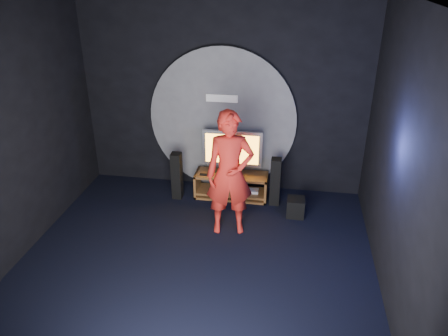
# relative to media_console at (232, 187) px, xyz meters

# --- Properties ---
(floor) EXTENTS (5.00, 5.00, 0.00)m
(floor) POSITION_rel_media_console_xyz_m (-0.23, -2.05, -0.20)
(floor) COLOR black
(floor) RESTS_ON ground
(back_wall) EXTENTS (5.00, 0.04, 3.50)m
(back_wall) POSITION_rel_media_console_xyz_m (-0.23, 0.45, 1.55)
(back_wall) COLOR black
(back_wall) RESTS_ON ground
(front_wall) EXTENTS (5.00, 0.04, 3.50)m
(front_wall) POSITION_rel_media_console_xyz_m (-0.23, -4.55, 1.55)
(front_wall) COLOR black
(front_wall) RESTS_ON ground
(left_wall) EXTENTS (0.04, 5.00, 3.50)m
(left_wall) POSITION_rel_media_console_xyz_m (-2.73, -2.05, 1.55)
(left_wall) COLOR black
(left_wall) RESTS_ON ground
(right_wall) EXTENTS (0.04, 5.00, 3.50)m
(right_wall) POSITION_rel_media_console_xyz_m (2.27, -2.05, 1.55)
(right_wall) COLOR black
(right_wall) RESTS_ON ground
(wall_disc_panel) EXTENTS (2.60, 0.11, 2.60)m
(wall_disc_panel) POSITION_rel_media_console_xyz_m (-0.23, 0.39, 1.11)
(wall_disc_panel) COLOR #515156
(wall_disc_panel) RESTS_ON ground
(media_console) EXTENTS (1.28, 0.45, 0.45)m
(media_console) POSITION_rel_media_console_xyz_m (0.00, 0.00, 0.00)
(media_console) COLOR brown
(media_console) RESTS_ON ground
(tv) EXTENTS (1.04, 0.22, 0.78)m
(tv) POSITION_rel_media_console_xyz_m (-0.01, 0.07, 0.68)
(tv) COLOR #B6B7BE
(tv) RESTS_ON media_console
(center_speaker) EXTENTS (0.40, 0.15, 0.15)m
(center_speaker) POSITION_rel_media_console_xyz_m (-0.01, -0.15, 0.33)
(center_speaker) COLOR black
(center_speaker) RESTS_ON media_console
(remote) EXTENTS (0.18, 0.05, 0.02)m
(remote) POSITION_rel_media_console_xyz_m (-0.46, -0.12, 0.27)
(remote) COLOR black
(remote) RESTS_ON media_console
(tower_speaker_left) EXTENTS (0.17, 0.19, 0.86)m
(tower_speaker_left) POSITION_rel_media_console_xyz_m (-0.95, -0.18, 0.23)
(tower_speaker_left) COLOR black
(tower_speaker_left) RESTS_ON ground
(tower_speaker_right) EXTENTS (0.17, 0.19, 0.86)m
(tower_speaker_right) POSITION_rel_media_console_xyz_m (0.77, -0.12, 0.23)
(tower_speaker_right) COLOR black
(tower_speaker_right) RESTS_ON ground
(subwoofer) EXTENTS (0.29, 0.29, 0.32)m
(subwoofer) POSITION_rel_media_console_xyz_m (1.14, -0.47, -0.04)
(subwoofer) COLOR black
(subwoofer) RESTS_ON ground
(player) EXTENTS (0.79, 0.60, 1.96)m
(player) POSITION_rel_media_console_xyz_m (0.12, -1.05, 0.79)
(player) COLOR red
(player) RESTS_ON ground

